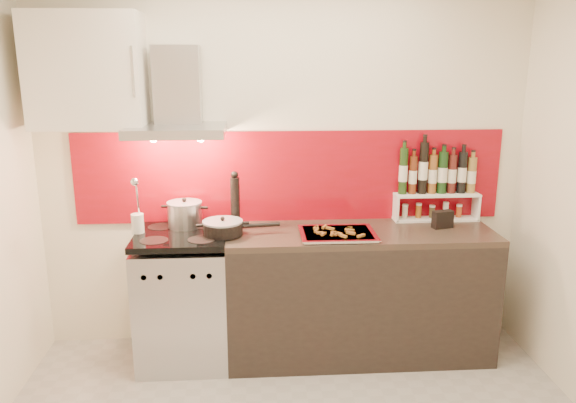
{
  "coord_description": "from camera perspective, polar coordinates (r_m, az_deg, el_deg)",
  "views": [
    {
      "loc": [
        -0.23,
        -2.47,
        2.03
      ],
      "look_at": [
        0.0,
        0.95,
        1.15
      ],
      "focal_mm": 35.0,
      "sensor_mm": 36.0,
      "label": 1
    }
  ],
  "objects": [
    {
      "name": "counter",
      "position": [
        3.97,
        7.16,
        -9.16
      ],
      "size": [
        1.8,
        0.6,
        0.9
      ],
      "color": "black",
      "rests_on": "ground"
    },
    {
      "name": "caddy_box",
      "position": [
        3.97,
        15.43,
        -1.76
      ],
      "size": [
        0.15,
        0.09,
        0.12
      ],
      "primitive_type": "cube",
      "rotation": [
        0.0,
        0.0,
        0.26
      ],
      "color": "black",
      "rests_on": "counter"
    },
    {
      "name": "step_shelf",
      "position": [
        4.12,
        14.83,
        1.71
      ],
      "size": [
        0.6,
        0.16,
        0.56
      ],
      "color": "white",
      "rests_on": "counter"
    },
    {
      "name": "stock_pot",
      "position": [
        3.88,
        -10.44,
        -1.28
      ],
      "size": [
        0.24,
        0.24,
        0.2
      ],
      "color": "#B7B7BA",
      "rests_on": "range_stove"
    },
    {
      "name": "pepper_mill",
      "position": [
        3.79,
        -5.39,
        0.04
      ],
      "size": [
        0.06,
        0.06,
        0.4
      ],
      "color": "black",
      "rests_on": "counter"
    },
    {
      "name": "saute_pan",
      "position": [
        3.68,
        -6.53,
        -2.63
      ],
      "size": [
        0.51,
        0.26,
        0.12
      ],
      "color": "black",
      "rests_on": "range_stove"
    },
    {
      "name": "upper_cabinet",
      "position": [
        3.83,
        -19.76,
        12.38
      ],
      "size": [
        0.7,
        0.35,
        0.72
      ],
      "primitive_type": "cube",
      "color": "white",
      "rests_on": "back_wall"
    },
    {
      "name": "range_hood",
      "position": [
        3.75,
        -11.21,
        9.73
      ],
      "size": [
        0.62,
        0.5,
        0.61
      ],
      "color": "#B7B7BA",
      "rests_on": "back_wall"
    },
    {
      "name": "baking_tray",
      "position": [
        3.69,
        5.04,
        -3.25
      ],
      "size": [
        0.5,
        0.38,
        0.03
      ],
      "color": "silver",
      "rests_on": "counter"
    },
    {
      "name": "utensil_jar",
      "position": [
        3.8,
        -15.06,
        -1.56
      ],
      "size": [
        0.08,
        0.12,
        0.39
      ],
      "color": "silver",
      "rests_on": "range_stove"
    },
    {
      "name": "back_wall",
      "position": [
        3.95,
        -0.44,
        3.74
      ],
      "size": [
        3.4,
        0.02,
        2.6
      ],
      "primitive_type": "cube",
      "color": "silver",
      "rests_on": "ground"
    },
    {
      "name": "range_stove",
      "position": [
        3.93,
        -10.53,
        -9.7
      ],
      "size": [
        0.6,
        0.6,
        0.91
      ],
      "color": "#B7B7BA",
      "rests_on": "ground"
    },
    {
      "name": "backsplash",
      "position": [
        3.95,
        0.29,
        2.57
      ],
      "size": [
        3.0,
        0.02,
        0.64
      ],
      "primitive_type": "cube",
      "color": "maroon",
      "rests_on": "back_wall"
    }
  ]
}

